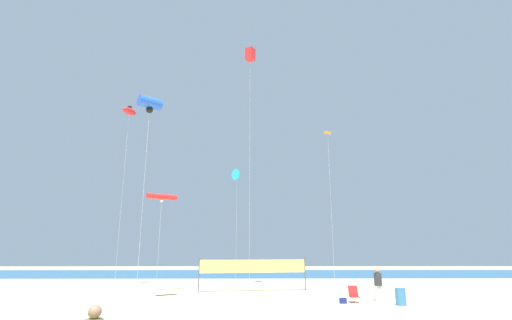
{
  "coord_description": "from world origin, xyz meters",
  "views": [
    {
      "loc": [
        0.35,
        -16.25,
        2.7
      ],
      "look_at": [
        0.67,
        9.17,
        8.97
      ],
      "focal_mm": 26.29,
      "sensor_mm": 36.0,
      "label": 1
    }
  ],
  "objects_px": {
    "kite_red_inflatable": "(129,112)",
    "kite_red_tube": "(162,197)",
    "beachgoer_charcoal_shirt": "(378,283)",
    "kite_orange_diamond": "(328,135)",
    "kite_cyan_delta": "(237,175)",
    "folding_beach_chair": "(354,294)",
    "volleyball_net": "(253,268)",
    "kite_red_box": "(250,55)",
    "kite_blue_tube": "(150,104)",
    "beach_handbag": "(343,301)",
    "trash_barrel": "(401,297)"
  },
  "relations": [
    {
      "from": "kite_red_inflatable",
      "to": "kite_red_tube",
      "type": "xyz_separation_m",
      "value": [
        4.0,
        -3.31,
        -7.79
      ]
    },
    {
      "from": "beachgoer_charcoal_shirt",
      "to": "kite_orange_diamond",
      "type": "relative_size",
      "value": 0.14
    },
    {
      "from": "kite_cyan_delta",
      "to": "kite_red_tube",
      "type": "distance_m",
      "value": 10.68
    },
    {
      "from": "kite_red_inflatable",
      "to": "kite_orange_diamond",
      "type": "bearing_deg",
      "value": 1.7
    },
    {
      "from": "folding_beach_chair",
      "to": "kite_cyan_delta",
      "type": "height_order",
      "value": "kite_cyan_delta"
    },
    {
      "from": "volleyball_net",
      "to": "kite_cyan_delta",
      "type": "xyz_separation_m",
      "value": [
        -1.56,
        7.65,
        8.37
      ]
    },
    {
      "from": "kite_red_box",
      "to": "kite_cyan_delta",
      "type": "height_order",
      "value": "kite_red_box"
    },
    {
      "from": "folding_beach_chair",
      "to": "kite_orange_diamond",
      "type": "relative_size",
      "value": 0.07
    },
    {
      "from": "kite_blue_tube",
      "to": "kite_cyan_delta",
      "type": "xyz_separation_m",
      "value": [
        4.61,
        14.86,
        -1.22
      ]
    },
    {
      "from": "beachgoer_charcoal_shirt",
      "to": "beach_handbag",
      "type": "height_order",
      "value": "beachgoer_charcoal_shirt"
    },
    {
      "from": "kite_red_inflatable",
      "to": "kite_cyan_delta",
      "type": "relative_size",
      "value": 1.41
    },
    {
      "from": "beach_handbag",
      "to": "kite_red_box",
      "type": "relative_size",
      "value": 0.02
    },
    {
      "from": "kite_cyan_delta",
      "to": "kite_orange_diamond",
      "type": "height_order",
      "value": "kite_orange_diamond"
    },
    {
      "from": "kite_red_box",
      "to": "kite_orange_diamond",
      "type": "bearing_deg",
      "value": 17.53
    },
    {
      "from": "kite_red_inflatable",
      "to": "kite_red_tube",
      "type": "relative_size",
      "value": 2.19
    },
    {
      "from": "trash_barrel",
      "to": "kite_red_tube",
      "type": "bearing_deg",
      "value": 156.87
    },
    {
      "from": "kite_cyan_delta",
      "to": "kite_orange_diamond",
      "type": "bearing_deg",
      "value": -31.86
    },
    {
      "from": "beachgoer_charcoal_shirt",
      "to": "kite_blue_tube",
      "type": "height_order",
      "value": "kite_blue_tube"
    },
    {
      "from": "kite_red_box",
      "to": "kite_red_inflatable",
      "type": "height_order",
      "value": "kite_red_box"
    },
    {
      "from": "beach_handbag",
      "to": "kite_orange_diamond",
      "type": "height_order",
      "value": "kite_orange_diamond"
    },
    {
      "from": "kite_orange_diamond",
      "to": "kite_red_inflatable",
      "type": "bearing_deg",
      "value": -178.3
    },
    {
      "from": "trash_barrel",
      "to": "beach_handbag",
      "type": "distance_m",
      "value": 2.98
    },
    {
      "from": "kite_orange_diamond",
      "to": "kite_red_tube",
      "type": "bearing_deg",
      "value": -163.63
    },
    {
      "from": "kite_red_tube",
      "to": "trash_barrel",
      "type": "bearing_deg",
      "value": -23.13
    },
    {
      "from": "folding_beach_chair",
      "to": "volleyball_net",
      "type": "xyz_separation_m",
      "value": [
        -5.53,
        6.11,
        1.17
      ]
    },
    {
      "from": "kite_blue_tube",
      "to": "kite_red_inflatable",
      "type": "distance_m",
      "value": 10.86
    },
    {
      "from": "folding_beach_chair",
      "to": "kite_cyan_delta",
      "type": "relative_size",
      "value": 0.08
    },
    {
      "from": "volleyball_net",
      "to": "kite_red_inflatable",
      "type": "distance_m",
      "value": 16.71
    },
    {
      "from": "kite_orange_diamond",
      "to": "folding_beach_chair",
      "type": "bearing_deg",
      "value": -95.62
    },
    {
      "from": "beach_handbag",
      "to": "kite_cyan_delta",
      "type": "relative_size",
      "value": 0.04
    },
    {
      "from": "trash_barrel",
      "to": "kite_red_inflatable",
      "type": "height_order",
      "value": "kite_red_inflatable"
    },
    {
      "from": "beach_handbag",
      "to": "folding_beach_chair",
      "type": "bearing_deg",
      "value": 26.22
    },
    {
      "from": "folding_beach_chair",
      "to": "kite_orange_diamond",
      "type": "bearing_deg",
      "value": 60.44
    },
    {
      "from": "beachgoer_charcoal_shirt",
      "to": "folding_beach_chair",
      "type": "distance_m",
      "value": 1.77
    },
    {
      "from": "beach_handbag",
      "to": "kite_blue_tube",
      "type": "xyz_separation_m",
      "value": [
        -11.0,
        -0.76,
        11.07
      ]
    },
    {
      "from": "kite_red_inflatable",
      "to": "kite_orange_diamond",
      "type": "relative_size",
      "value": 1.15
    },
    {
      "from": "beach_handbag",
      "to": "kite_blue_tube",
      "type": "distance_m",
      "value": 15.63
    },
    {
      "from": "volleyball_net",
      "to": "kite_red_inflatable",
      "type": "xyz_separation_m",
      "value": [
        -10.6,
        2.2,
        12.73
      ]
    },
    {
      "from": "volleyball_net",
      "to": "kite_cyan_delta",
      "type": "height_order",
      "value": "kite_cyan_delta"
    },
    {
      "from": "volleyball_net",
      "to": "beachgoer_charcoal_shirt",
      "type": "bearing_deg",
      "value": -37.84
    },
    {
      "from": "beachgoer_charcoal_shirt",
      "to": "kite_cyan_delta",
      "type": "distance_m",
      "value": 18.17
    },
    {
      "from": "volleyball_net",
      "to": "kite_red_box",
      "type": "height_order",
      "value": "kite_red_box"
    },
    {
      "from": "beachgoer_charcoal_shirt",
      "to": "kite_red_box",
      "type": "height_order",
      "value": "kite_red_box"
    },
    {
      "from": "beachgoer_charcoal_shirt",
      "to": "kite_red_tube",
      "type": "relative_size",
      "value": 0.27
    },
    {
      "from": "folding_beach_chair",
      "to": "volleyball_net",
      "type": "distance_m",
      "value": 8.32
    },
    {
      "from": "trash_barrel",
      "to": "kite_orange_diamond",
      "type": "bearing_deg",
      "value": 97.46
    },
    {
      "from": "beachgoer_charcoal_shirt",
      "to": "trash_barrel",
      "type": "relative_size",
      "value": 2.13
    },
    {
      "from": "kite_red_box",
      "to": "kite_orange_diamond",
      "type": "xyz_separation_m",
      "value": [
        6.7,
        2.12,
        -6.37
      ]
    },
    {
      "from": "kite_red_box",
      "to": "kite_red_inflatable",
      "type": "distance_m",
      "value": 11.35
    },
    {
      "from": "kite_blue_tube",
      "to": "kite_red_inflatable",
      "type": "xyz_separation_m",
      "value": [
        -4.43,
        9.41,
        3.14
      ]
    }
  ]
}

